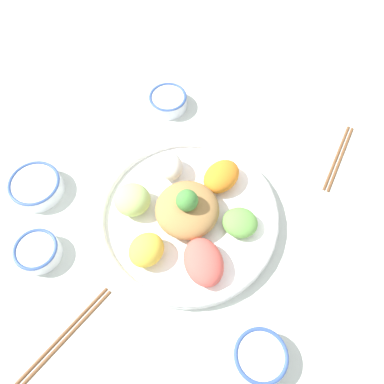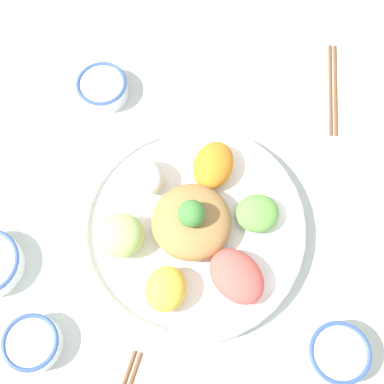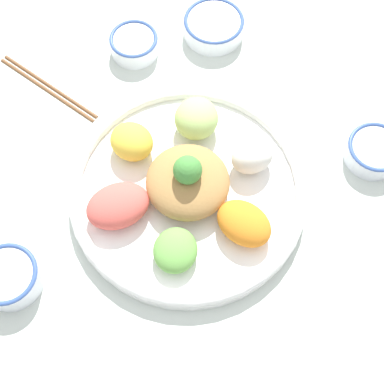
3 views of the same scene
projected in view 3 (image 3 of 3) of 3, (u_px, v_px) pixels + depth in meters
ground_plane at (202, 185)px, 0.92m from camera, size 2.40×2.40×0.00m
salad_platter at (186, 185)px, 0.89m from camera, size 0.40×0.40×0.11m
sauce_bowl_red at (214, 26)px, 1.04m from camera, size 0.12×0.12×0.04m
sauce_bowl_dark at (134, 44)px, 1.02m from camera, size 0.09×0.09×0.04m
rice_bowl_plain at (374, 151)px, 0.92m from camera, size 0.10×0.10×0.04m
sauce_bowl_far at (9, 277)px, 0.82m from camera, size 0.10×0.10×0.05m
chopsticks_pair_near at (48, 87)px, 1.00m from camera, size 0.09×0.23×0.01m
serving_spoon_main at (87, 358)px, 0.79m from camera, size 0.11×0.11×0.01m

